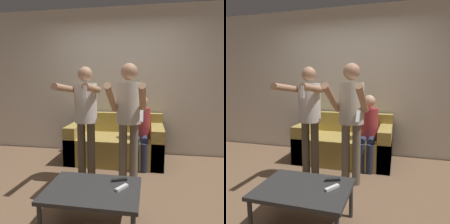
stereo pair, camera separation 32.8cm
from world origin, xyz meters
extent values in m
plane|color=brown|center=(0.00, 0.00, 0.00)|extent=(14.00, 14.00, 0.00)
cube|color=silver|center=(0.00, 1.69, 1.35)|extent=(6.40, 0.06, 2.70)
cube|color=#AD9347|center=(0.01, 1.19, 0.22)|extent=(1.58, 0.87, 0.44)
cube|color=#AD9347|center=(0.01, 1.54, 0.62)|extent=(1.58, 0.16, 0.35)
cube|color=#AD9347|center=(-0.68, 1.19, 0.32)|extent=(0.20, 0.87, 0.63)
cube|color=#AD9347|center=(0.70, 1.19, 0.32)|extent=(0.20, 0.87, 0.63)
cylinder|color=brown|center=(-0.35, 0.38, 0.41)|extent=(0.11, 0.11, 0.82)
cylinder|color=brown|center=(-0.21, 0.38, 0.41)|extent=(0.11, 0.11, 0.82)
cylinder|color=silver|center=(-0.28, 0.38, 1.08)|extent=(0.30, 0.30, 0.52)
sphere|color=#A87A5B|center=(-0.28, 0.38, 1.46)|extent=(0.19, 0.19, 0.19)
cylinder|color=#A87A5B|center=(-0.45, 0.08, 1.28)|extent=(0.08, 0.60, 0.14)
cylinder|color=#A87A5B|center=(-0.11, 0.08, 1.28)|extent=(0.08, 0.60, 0.14)
cube|color=white|center=(-0.11, -0.21, 1.25)|extent=(0.04, 0.04, 0.13)
cylinder|color=#6B6051|center=(0.22, 0.38, 0.41)|extent=(0.11, 0.11, 0.82)
cylinder|color=#6B6051|center=(0.37, 0.38, 0.41)|extent=(0.11, 0.11, 0.82)
cylinder|color=beige|center=(0.30, 0.38, 1.09)|extent=(0.32, 0.32, 0.53)
sphere|color=#A87A5B|center=(0.30, 0.38, 1.49)|extent=(0.22, 0.22, 0.22)
cylinder|color=#A87A5B|center=(0.12, 0.11, 1.16)|extent=(0.08, 0.57, 0.39)
cylinder|color=#A87A5B|center=(0.48, 0.11, 1.16)|extent=(0.08, 0.57, 0.39)
cube|color=white|center=(0.48, -0.15, 1.00)|extent=(0.04, 0.09, 0.13)
cylinder|color=#282D47|center=(0.37, 0.77, 0.22)|extent=(0.11, 0.11, 0.44)
cylinder|color=#282D47|center=(0.50, 0.77, 0.22)|extent=(0.11, 0.11, 0.44)
cylinder|color=#282D47|center=(0.37, 0.93, 0.47)|extent=(0.11, 0.32, 0.11)
cylinder|color=#282D47|center=(0.50, 0.93, 0.47)|extent=(0.11, 0.32, 0.11)
cylinder|color=#9E2D33|center=(0.44, 1.09, 0.69)|extent=(0.29, 0.29, 0.50)
sphere|color=tan|center=(0.44, 1.09, 1.06)|extent=(0.19, 0.19, 0.19)
cube|color=#2D2D2D|center=(0.07, -0.61, 0.38)|extent=(0.86, 0.62, 0.04)
cylinder|color=#2D2D2D|center=(-0.32, -0.88, 0.18)|extent=(0.04, 0.04, 0.37)
cylinder|color=#2D2D2D|center=(-0.32, -0.34, 0.18)|extent=(0.04, 0.04, 0.37)
cylinder|color=#2D2D2D|center=(0.45, -0.34, 0.18)|extent=(0.04, 0.04, 0.37)
cube|color=white|center=(0.33, -0.58, 0.41)|extent=(0.11, 0.15, 0.02)
cube|color=black|center=(0.29, -0.42, 0.41)|extent=(0.15, 0.09, 0.02)
camera|label=1|loc=(0.55, -2.42, 1.37)|focal=35.00mm
camera|label=2|loc=(0.87, -2.35, 1.37)|focal=35.00mm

